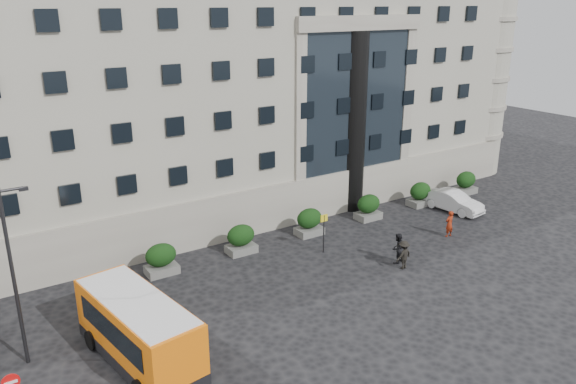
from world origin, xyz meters
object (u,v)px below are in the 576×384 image
at_px(hedge_c, 309,222).
at_px(parked_car_d, 5,262).
at_px(hedge_a, 161,259).
at_px(street_lamp, 14,272).
at_px(bus_stop_sign, 324,227).
at_px(pedestrian_b, 397,248).
at_px(minibus, 138,328).
at_px(pedestrian_c, 404,255).
at_px(white_taxi, 453,201).
at_px(hedge_d, 368,207).
at_px(hedge_f, 466,182).
at_px(pedestrian_a, 449,224).
at_px(hedge_b, 241,239).
at_px(hedge_e, 420,194).

bearing_deg(hedge_c, parked_car_d, 163.78).
xyz_separation_m(hedge_a, street_lamp, (-7.94, -4.80, 3.44)).
relative_size(bus_stop_sign, pedestrian_b, 1.35).
bearing_deg(minibus, pedestrian_b, -4.76).
distance_m(hedge_c, pedestrian_c, 7.33).
bearing_deg(white_taxi, hedge_d, 154.33).
relative_size(hedge_c, street_lamp, 0.23).
relative_size(hedge_c, bus_stop_sign, 0.73).
relative_size(street_lamp, pedestrian_c, 4.62).
distance_m(hedge_c, parked_car_d, 18.64).
bearing_deg(white_taxi, bus_stop_sign, 176.05).
height_order(bus_stop_sign, minibus, minibus).
xyz_separation_m(bus_stop_sign, pedestrian_c, (2.60, -4.33, -0.86)).
height_order(hedge_d, hedge_f, same).
distance_m(hedge_a, white_taxi, 22.10).
bearing_deg(minibus, pedestrian_c, -7.41).
bearing_deg(bus_stop_sign, pedestrian_b, -51.85).
bearing_deg(pedestrian_b, white_taxi, -167.31).
relative_size(street_lamp, pedestrian_a, 4.43).
xyz_separation_m(parked_car_d, pedestrian_b, (19.81, -11.59, 0.32)).
bearing_deg(hedge_d, hedge_b, 180.00).
relative_size(hedge_d, bus_stop_sign, 0.73).
bearing_deg(hedge_a, hedge_e, 0.00).
distance_m(hedge_a, street_lamp, 9.89).
xyz_separation_m(hedge_e, minibus, (-24.64, -7.40, 0.72)).
bearing_deg(hedge_d, parked_car_d, 167.30).
distance_m(white_taxi, pedestrian_b, 10.55).
relative_size(hedge_b, street_lamp, 0.23).
xyz_separation_m(hedge_c, bus_stop_sign, (-0.90, -2.80, 0.80)).
relative_size(hedge_e, parked_car_d, 0.41).
height_order(hedge_f, pedestrian_b, pedestrian_b).
xyz_separation_m(minibus, pedestrian_a, (21.84, 2.05, -0.75)).
bearing_deg(pedestrian_a, hedge_e, -117.53).
distance_m(hedge_c, pedestrian_a, 9.29).
distance_m(hedge_f, street_lamp, 34.45).
relative_size(hedge_e, pedestrian_a, 1.02).
distance_m(hedge_e, hedge_f, 5.20).
bearing_deg(pedestrian_a, minibus, 5.45).
bearing_deg(minibus, hedge_b, 30.93).
relative_size(hedge_d, pedestrian_a, 1.02).
bearing_deg(hedge_b, hedge_a, 180.00).
height_order(bus_stop_sign, pedestrian_a, bus_stop_sign).
bearing_deg(street_lamp, hedge_d, 11.53).
height_order(street_lamp, minibus, street_lamp).
relative_size(hedge_c, pedestrian_b, 0.98).
bearing_deg(pedestrian_b, minibus, -7.11).
relative_size(hedge_c, hedge_e, 1.00).
bearing_deg(hedge_f, pedestrian_a, -146.23).
height_order(hedge_d, pedestrian_a, hedge_d).
bearing_deg(hedge_d, hedge_a, 180.00).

